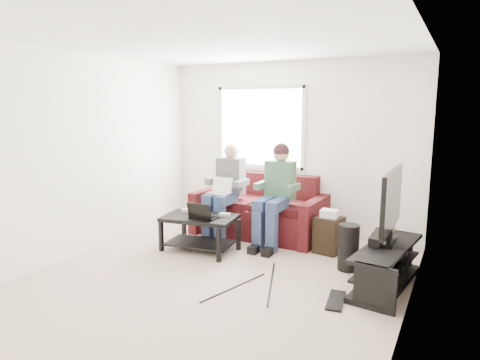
% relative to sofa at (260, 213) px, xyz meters
% --- Properties ---
extents(floor, '(4.50, 4.50, 0.00)m').
position_rel_sofa_xyz_m(floor, '(0.30, -1.82, -0.33)').
color(floor, '#C2AC96').
rests_on(floor, ground).
extents(ceiling, '(4.50, 4.50, 0.00)m').
position_rel_sofa_xyz_m(ceiling, '(0.30, -1.82, 2.27)').
color(ceiling, white).
rests_on(ceiling, wall_back).
extents(wall_back, '(4.50, 0.00, 4.50)m').
position_rel_sofa_xyz_m(wall_back, '(0.30, 0.43, 0.97)').
color(wall_back, white).
rests_on(wall_back, floor).
extents(wall_front, '(4.50, 0.00, 4.50)m').
position_rel_sofa_xyz_m(wall_front, '(0.30, -4.07, 0.97)').
color(wall_front, white).
rests_on(wall_front, floor).
extents(wall_left, '(0.00, 4.50, 4.50)m').
position_rel_sofa_xyz_m(wall_left, '(-1.70, -1.82, 0.97)').
color(wall_left, white).
rests_on(wall_left, floor).
extents(wall_right, '(0.00, 4.50, 4.50)m').
position_rel_sofa_xyz_m(wall_right, '(2.30, -1.82, 0.97)').
color(wall_right, white).
rests_on(wall_right, floor).
extents(window, '(1.48, 0.04, 1.28)m').
position_rel_sofa_xyz_m(window, '(-0.20, 0.41, 1.27)').
color(window, white).
rests_on(window, wall_back).
extents(sofa, '(1.93, 0.97, 0.90)m').
position_rel_sofa_xyz_m(sofa, '(0.00, 0.00, 0.00)').
color(sofa, '#471112').
rests_on(sofa, floor).
extents(person_left, '(0.40, 0.71, 1.37)m').
position_rel_sofa_xyz_m(person_left, '(-0.40, -0.35, 0.43)').
color(person_left, navy).
rests_on(person_left, sofa).
extents(person_right, '(0.40, 0.71, 1.42)m').
position_rel_sofa_xyz_m(person_right, '(0.40, -0.33, 0.49)').
color(person_right, navy).
rests_on(person_right, sofa).
extents(laptop_silver, '(0.33, 0.23, 0.24)m').
position_rel_sofa_xyz_m(laptop_silver, '(-0.40, -0.53, 0.41)').
color(laptop_silver, silver).
rests_on(laptop_silver, person_left).
extents(coffee_table, '(1.04, 0.73, 0.48)m').
position_rel_sofa_xyz_m(coffee_table, '(-0.39, -1.07, 0.02)').
color(coffee_table, black).
rests_on(coffee_table, floor).
extents(laptop_black, '(0.36, 0.27, 0.24)m').
position_rel_sofa_xyz_m(laptop_black, '(-0.27, -1.15, 0.27)').
color(laptop_black, black).
rests_on(laptop_black, coffee_table).
extents(controller_a, '(0.15, 0.11, 0.04)m').
position_rel_sofa_xyz_m(controller_a, '(-0.67, -0.95, 0.17)').
color(controller_a, silver).
rests_on(controller_a, coffee_table).
extents(controller_b, '(0.16, 0.12, 0.04)m').
position_rel_sofa_xyz_m(controller_b, '(-0.49, -0.89, 0.17)').
color(controller_b, black).
rests_on(controller_b, coffee_table).
extents(controller_c, '(0.16, 0.12, 0.04)m').
position_rel_sofa_xyz_m(controller_c, '(-0.09, -0.92, 0.17)').
color(controller_c, gray).
rests_on(controller_c, coffee_table).
extents(tv_stand, '(0.59, 1.41, 0.45)m').
position_rel_sofa_xyz_m(tv_stand, '(2.03, -1.10, -0.13)').
color(tv_stand, black).
rests_on(tv_stand, floor).
extents(tv, '(0.12, 1.10, 0.81)m').
position_rel_sofa_xyz_m(tv, '(2.02, -1.00, 0.58)').
color(tv, black).
rests_on(tv, tv_stand).
extents(soundbar, '(0.12, 0.50, 0.10)m').
position_rel_sofa_xyz_m(soundbar, '(1.91, -1.00, 0.17)').
color(soundbar, black).
rests_on(soundbar, tv_stand).
extents(drink_cup, '(0.08, 0.08, 0.12)m').
position_rel_sofa_xyz_m(drink_cup, '(1.98, -0.47, 0.18)').
color(drink_cup, '#9A6F42').
rests_on(drink_cup, tv_stand).
extents(console_white, '(0.30, 0.22, 0.06)m').
position_rel_sofa_xyz_m(console_white, '(2.03, -1.50, -0.06)').
color(console_white, silver).
rests_on(console_white, tv_stand).
extents(console_grey, '(0.34, 0.26, 0.08)m').
position_rel_sofa_xyz_m(console_grey, '(2.03, -0.80, -0.05)').
color(console_grey, gray).
rests_on(console_grey, tv_stand).
extents(console_black, '(0.38, 0.30, 0.07)m').
position_rel_sofa_xyz_m(console_black, '(2.03, -1.15, -0.05)').
color(console_black, black).
rests_on(console_black, tv_stand).
extents(subwoofer, '(0.24, 0.24, 0.55)m').
position_rel_sofa_xyz_m(subwoofer, '(1.55, -0.83, -0.05)').
color(subwoofer, black).
rests_on(subwoofer, floor).
extents(keyboard_floor, '(0.22, 0.48, 0.03)m').
position_rel_sofa_xyz_m(keyboard_floor, '(1.65, -1.74, -0.32)').
color(keyboard_floor, black).
rests_on(keyboard_floor, floor).
extents(end_table, '(0.33, 0.33, 0.58)m').
position_rel_sofa_xyz_m(end_table, '(1.17, -0.34, -0.07)').
color(end_table, black).
rests_on(end_table, floor).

